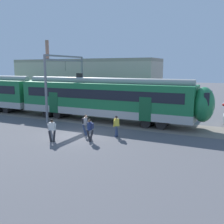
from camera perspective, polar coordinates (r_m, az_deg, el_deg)
The scene contains 9 objects.
ground_plane at distance 20.95m, azimuth -7.22°, elevation -5.10°, with size 160.00×160.00×0.00m, color #515156.
track_bed at distance 32.99m, azimuth -19.09°, elevation -0.11°, with size 80.00×4.40×0.01m, color slate.
commuter_train at distance 30.99m, azimuth -16.08°, elevation 3.64°, with size 38.05×3.07×4.73m.
pedestrian_white at distance 19.36m, azimuth -12.95°, elevation -3.57°, with size 0.54×0.68×1.67m.
pedestrian_grey at distance 20.78m, azimuth -5.82°, elevation -2.39°, with size 0.71×0.53×1.67m.
pedestrian_navy at distance 19.03m, azimuth -4.78°, elevation -3.50°, with size 0.68×0.54×1.67m.
pedestrian_yellow at distance 20.18m, azimuth 0.95°, elevation -2.78°, with size 0.45×0.67×1.67m.
catenary_gantry at distance 28.27m, azimuth -10.06°, elevation 7.51°, with size 0.24×6.64×6.53m.
background_building at distance 36.57m, azimuth -6.09°, elevation 6.33°, with size 20.73×5.00×9.20m.
Camera 1 is at (11.21, -16.87, 5.33)m, focal length 42.00 mm.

